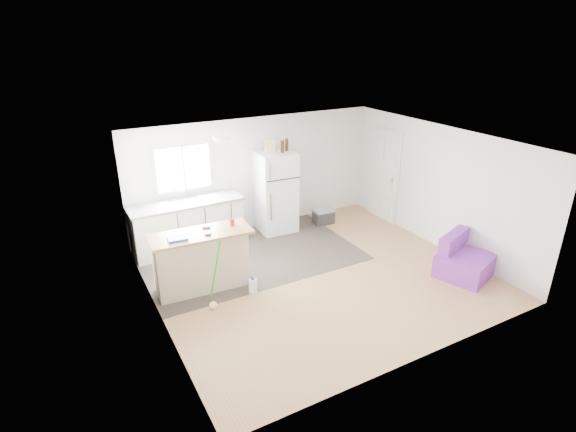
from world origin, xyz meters
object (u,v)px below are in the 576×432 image
object	(u,v)px
kitchen_cabinets	(188,225)
peninsula	(201,260)
refrigerator	(276,192)
cardboard_box	(270,146)
red_cup	(232,222)
cooler	(324,216)
bottle_left	(282,147)
purple_seat	(463,261)
blue_tray	(177,238)
bottle_right	(287,145)
mop	(214,294)
cleaner_jug	(253,286)

from	to	relation	value
kitchen_cabinets	peninsula	xyz separation A→B (m)	(-0.25, -1.57, 0.01)
refrigerator	cardboard_box	bearing A→B (deg)	-158.43
red_cup	cooler	bearing A→B (deg)	25.54
cooler	red_cup	world-z (taller)	red_cup
bottle_left	purple_seat	bearing A→B (deg)	-59.63
purple_seat	blue_tray	world-z (taller)	blue_tray
bottle_right	cooler	bearing A→B (deg)	-15.13
peninsula	cooler	world-z (taller)	peninsula
cooler	blue_tray	distance (m)	3.98
red_cup	cardboard_box	size ratio (longest dim) A/B	0.40
peninsula	mop	world-z (taller)	mop
kitchen_cabinets	cooler	bearing A→B (deg)	-5.70
refrigerator	cooler	distance (m)	1.30
cleaner_jug	refrigerator	bearing A→B (deg)	69.89
kitchen_cabinets	refrigerator	distance (m)	1.97
bottle_left	blue_tray	bearing A→B (deg)	-150.68
cleaner_jug	bottle_left	size ratio (longest dim) A/B	1.18
bottle_right	peninsula	bearing A→B (deg)	-147.90
red_cup	cardboard_box	distance (m)	2.20
kitchen_cabinets	bottle_right	xyz separation A→B (m)	(2.19, -0.04, 1.35)
kitchen_cabinets	bottle_left	size ratio (longest dim) A/B	8.80
peninsula	bottle_left	distance (m)	3.01
purple_seat	blue_tray	bearing A→B (deg)	139.86
cleaner_jug	bottle_right	size ratio (longest dim) A/B	1.18
cooler	peninsula	bearing A→B (deg)	-155.18
cooler	bottle_left	size ratio (longest dim) A/B	1.87
refrigerator	blue_tray	xyz separation A→B (m)	(-2.55, -1.60, 0.17)
cooler	bottle_left	world-z (taller)	bottle_left
cleaner_jug	cardboard_box	bearing A→B (deg)	71.99
cooler	red_cup	xyz separation A→B (m)	(-2.67, -1.28, 0.89)
cooler	cleaner_jug	distance (m)	3.20
mop	cardboard_box	size ratio (longest dim) A/B	3.87
kitchen_cabinets	purple_seat	size ratio (longest dim) A/B	2.03
refrigerator	cardboard_box	distance (m)	1.02
kitchen_cabinets	red_cup	bearing A→B (deg)	-78.35
purple_seat	cardboard_box	bearing A→B (deg)	103.80
mop	cardboard_box	world-z (taller)	cardboard_box
peninsula	mop	distance (m)	0.70
purple_seat	red_cup	distance (m)	4.10
mop	blue_tray	xyz separation A→B (m)	(-0.34, 0.58, 0.80)
refrigerator	red_cup	distance (m)	2.20
red_cup	bottle_left	bearing A→B (deg)	39.43
peninsula	cardboard_box	world-z (taller)	cardboard_box
bottle_left	mop	bearing A→B (deg)	-138.23
kitchen_cabinets	peninsula	bearing A→B (deg)	-99.79
blue_tray	bottle_left	size ratio (longest dim) A/B	1.20
cooler	cleaner_jug	bearing A→B (deg)	-141.21
cooler	mop	size ratio (longest dim) A/B	0.40
refrigerator	red_cup	world-z (taller)	refrigerator
blue_tray	bottle_left	world-z (taller)	bottle_left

